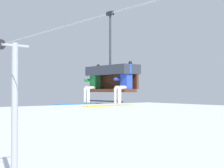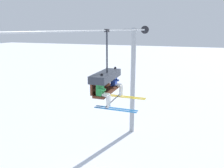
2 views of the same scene
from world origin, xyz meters
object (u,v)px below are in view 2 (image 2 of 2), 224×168
Objects in this scene: chairlift_chair at (105,79)px; skier_blue at (116,82)px; skier_green at (103,91)px; lift_tower_far at (133,80)px.

chairlift_chair is 0.89m from skier_blue.
chairlift_chair reaches higher than skier_green.
chairlift_chair reaches higher than skier_blue.
skier_green is at bearing -165.16° from chairlift_chair.
skier_green is at bearing -173.75° from lift_tower_far.
lift_tower_far is 8.60m from skier_green.
skier_blue is (1.62, 0.00, 0.00)m from skier_green.
skier_green is (-8.43, -0.92, 1.46)m from lift_tower_far.
lift_tower_far is at bearing 5.32° from chairlift_chair.
lift_tower_far reaches higher than skier_blue.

